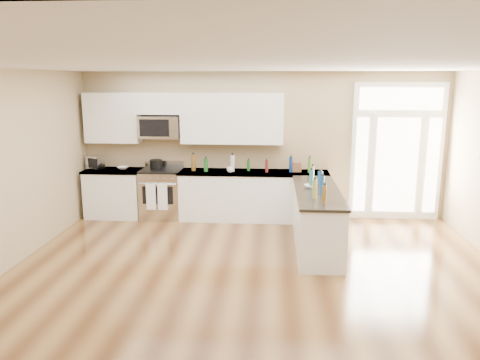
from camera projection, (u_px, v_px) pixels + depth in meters
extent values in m
plane|color=#4F2F16|center=(252.00, 311.00, 5.44)|extent=(8.00, 8.00, 0.00)
plane|color=tan|center=(262.00, 145.00, 9.05)|extent=(7.00, 0.00, 7.00)
plane|color=white|center=(253.00, 64.00, 4.86)|extent=(8.00, 8.00, 0.00)
cube|color=white|center=(115.00, 194.00, 9.15)|extent=(1.06, 0.62, 0.90)
cube|color=black|center=(116.00, 214.00, 9.24)|extent=(1.02, 0.52, 0.10)
cube|color=black|center=(113.00, 171.00, 9.06)|extent=(1.10, 0.66, 0.04)
cube|color=white|center=(253.00, 197.00, 8.96)|extent=(2.81, 0.62, 0.90)
cube|color=black|center=(253.00, 217.00, 9.04)|extent=(2.77, 0.52, 0.10)
cube|color=black|center=(253.00, 173.00, 8.86)|extent=(2.85, 0.66, 0.04)
cube|color=white|center=(316.00, 220.00, 7.47)|extent=(0.65, 2.28, 0.90)
cube|color=black|center=(316.00, 244.00, 7.55)|extent=(0.61, 2.18, 0.10)
cube|color=black|center=(317.00, 191.00, 7.37)|extent=(0.69, 2.32, 0.04)
cube|color=white|center=(113.00, 118.00, 8.99)|extent=(1.04, 0.33, 0.95)
cube|color=white|center=(232.00, 119.00, 8.82)|extent=(1.94, 0.33, 0.95)
cube|color=white|center=(160.00, 104.00, 8.86)|extent=(0.82, 0.33, 0.40)
cube|color=silver|center=(160.00, 127.00, 8.92)|extent=(0.78, 0.40, 0.42)
cube|color=black|center=(154.00, 128.00, 8.72)|extent=(0.56, 0.01, 0.32)
cube|color=white|center=(397.00, 152.00, 8.85)|extent=(1.70, 0.08, 2.60)
cube|color=white|center=(396.00, 166.00, 8.85)|extent=(0.78, 0.02, 1.80)
cube|color=white|center=(361.00, 165.00, 8.90)|extent=(0.22, 0.02, 1.80)
cube|color=white|center=(432.00, 166.00, 8.81)|extent=(0.22, 0.02, 1.80)
cube|color=white|center=(401.00, 99.00, 8.59)|extent=(1.50, 0.02, 0.40)
cube|color=silver|center=(162.00, 194.00, 9.09)|extent=(0.77, 0.63, 0.92)
cube|color=black|center=(161.00, 170.00, 8.99)|extent=(0.77, 0.60, 0.03)
cube|color=silver|center=(164.00, 164.00, 9.26)|extent=(0.77, 0.04, 0.14)
cube|color=black|center=(158.00, 195.00, 8.76)|extent=(0.58, 0.01, 0.34)
cylinder|color=silver|center=(157.00, 184.00, 8.69)|extent=(0.70, 0.02, 0.02)
cube|color=white|center=(151.00, 197.00, 8.74)|extent=(0.18, 0.02, 0.50)
cube|color=white|center=(163.00, 197.00, 8.72)|extent=(0.18, 0.02, 0.50)
cylinder|color=black|center=(156.00, 164.00, 9.08)|extent=(0.28, 0.28, 0.19)
cube|color=silver|center=(95.00, 162.00, 9.13)|extent=(0.36, 0.32, 0.25)
cube|color=brown|center=(295.00, 167.00, 8.84)|extent=(0.23, 0.17, 0.18)
imported|color=white|center=(123.00, 168.00, 9.08)|extent=(0.25, 0.25, 0.05)
imported|color=white|center=(309.00, 186.00, 7.51)|extent=(0.22, 0.22, 0.05)
imported|color=white|center=(230.00, 170.00, 8.76)|extent=(0.17, 0.17, 0.10)
cylinder|color=#19591E|center=(249.00, 166.00, 8.91)|extent=(0.06, 0.06, 0.20)
cylinder|color=navy|center=(320.00, 178.00, 7.79)|extent=(0.08, 0.08, 0.21)
cylinder|color=brown|center=(193.00, 163.00, 8.91)|extent=(0.08, 0.08, 0.31)
cylinder|color=olive|center=(312.00, 173.00, 8.08)|extent=(0.06, 0.06, 0.24)
cylinder|color=#26727F|center=(311.00, 179.00, 7.45)|extent=(0.07, 0.07, 0.30)
cylinder|color=#591919|center=(267.00, 166.00, 8.75)|extent=(0.06, 0.06, 0.23)
cylinder|color=#B2B2B7|center=(232.00, 163.00, 8.82)|extent=(0.08, 0.08, 0.31)
cylinder|color=navy|center=(291.00, 165.00, 8.76)|extent=(0.06, 0.06, 0.29)
cylinder|color=#3F7226|center=(310.00, 165.00, 8.72)|extent=(0.06, 0.06, 0.28)
cylinder|color=#19591E|center=(206.00, 165.00, 8.83)|extent=(0.08, 0.08, 0.25)
cylinder|color=navy|center=(322.00, 185.00, 7.15)|extent=(0.07, 0.07, 0.26)
cylinder|color=brown|center=(324.00, 195.00, 6.52)|extent=(0.06, 0.06, 0.26)
cylinder|color=olive|center=(315.00, 189.00, 6.82)|extent=(0.06, 0.06, 0.28)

